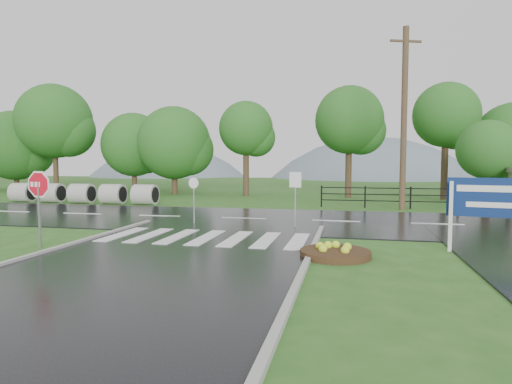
# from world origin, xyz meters

# --- Properties ---
(ground) EXTENTS (120.00, 120.00, 0.00)m
(ground) POSITION_xyz_m (0.00, 0.00, 0.00)
(ground) COLOR #2C5D1F
(ground) RESTS_ON ground
(main_road) EXTENTS (90.00, 8.00, 0.04)m
(main_road) POSITION_xyz_m (0.00, 10.00, 0.00)
(main_road) COLOR black
(main_road) RESTS_ON ground
(walkway) EXTENTS (2.20, 11.00, 0.04)m
(walkway) POSITION_xyz_m (8.50, 4.00, 0.00)
(walkway) COLOR black
(walkway) RESTS_ON ground
(crosswalk) EXTENTS (6.50, 2.80, 0.02)m
(crosswalk) POSITION_xyz_m (0.00, 5.00, 0.06)
(crosswalk) COLOR silver
(crosswalk) RESTS_ON ground
(fence_west) EXTENTS (9.58, 0.08, 1.20)m
(fence_west) POSITION_xyz_m (7.75, 16.00, 0.72)
(fence_west) COLOR black
(fence_west) RESTS_ON ground
(hills) EXTENTS (102.00, 48.00, 48.00)m
(hills) POSITION_xyz_m (3.49, 65.00, -15.54)
(hills) COLOR slate
(hills) RESTS_ON ground
(treeline) EXTENTS (83.20, 5.20, 10.00)m
(treeline) POSITION_xyz_m (1.00, 24.00, 0.00)
(treeline) COLOR #205C1C
(treeline) RESTS_ON ground
(culvert_pipes) EXTENTS (9.70, 1.20, 1.20)m
(culvert_pipes) POSITION_xyz_m (-11.46, 15.00, 0.60)
(culvert_pipes) COLOR #9E9B93
(culvert_pipes) RESTS_ON ground
(stop_sign) EXTENTS (1.07, 0.14, 2.41)m
(stop_sign) POSITION_xyz_m (-4.22, 2.52, 1.69)
(stop_sign) COLOR #939399
(stop_sign) RESTS_ON ground
(estate_billboard) EXTENTS (2.35, 0.52, 2.08)m
(estate_billboard) POSITION_xyz_m (8.42, 4.66, 1.43)
(estate_billboard) COLOR silver
(estate_billboard) RESTS_ON ground
(flower_bed) EXTENTS (1.87, 1.87, 0.37)m
(flower_bed) POSITION_xyz_m (4.20, 3.22, 0.14)
(flower_bed) COLOR #332111
(flower_bed) RESTS_ON ground
(reg_sign_small) EXTENTS (0.47, 0.13, 2.14)m
(reg_sign_small) POSITION_xyz_m (2.54, 7.95, 1.52)
(reg_sign_small) COLOR #939399
(reg_sign_small) RESTS_ON ground
(reg_sign_round) EXTENTS (0.44, 0.08, 1.89)m
(reg_sign_round) POSITION_xyz_m (-1.61, 8.13, 1.23)
(reg_sign_round) COLOR #939399
(reg_sign_round) RESTS_ON ground
(utility_pole_east) EXTENTS (1.62, 0.67, 9.48)m
(utility_pole_east) POSITION_xyz_m (7.26, 15.50, 4.82)
(utility_pole_east) COLOR #473523
(utility_pole_east) RESTS_ON ground
(entrance_tree_left) EXTENTS (3.23, 3.23, 4.82)m
(entrance_tree_left) POSITION_xyz_m (11.88, 17.50, 3.18)
(entrance_tree_left) COLOR #3D2B1C
(entrance_tree_left) RESTS_ON ground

